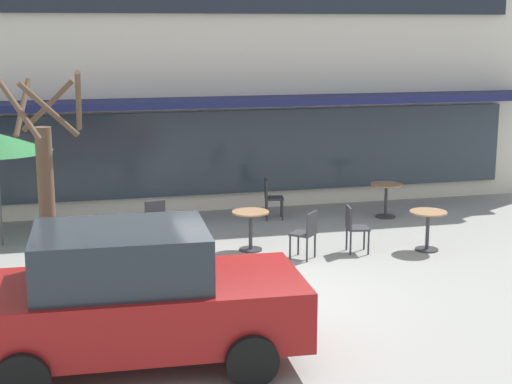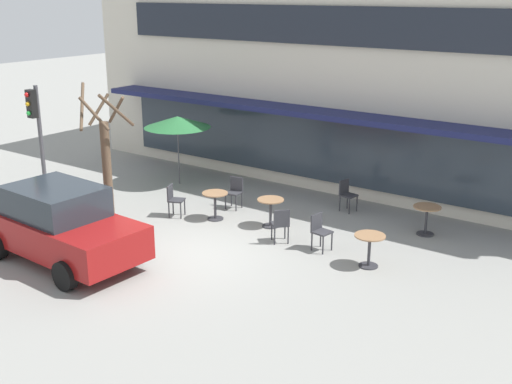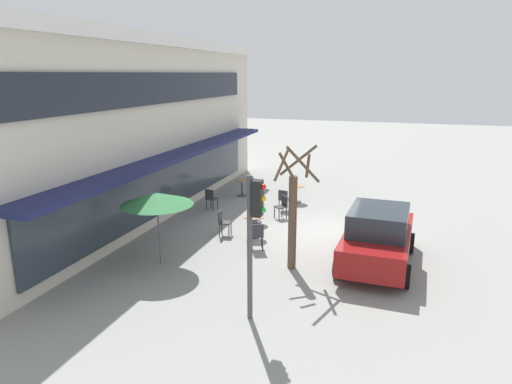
{
  "view_description": "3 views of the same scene",
  "coord_description": "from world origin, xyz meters",
  "px_view_note": "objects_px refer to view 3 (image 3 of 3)",
  "views": [
    {
      "loc": [
        -2.96,
        -11.38,
        4.16
      ],
      "look_at": [
        0.47,
        2.24,
        1.2
      ],
      "focal_mm": 55.0,
      "sensor_mm": 36.0,
      "label": 1
    },
    {
      "loc": [
        9.4,
        -10.57,
        5.99
      ],
      "look_at": [
        0.09,
        2.38,
        0.94
      ],
      "focal_mm": 45.0,
      "sensor_mm": 36.0,
      "label": 2
    },
    {
      "loc": [
        -15.29,
        -2.53,
        5.51
      ],
      "look_at": [
        0.36,
        2.53,
        1.23
      ],
      "focal_mm": 32.0,
      "sensor_mm": 36.0,
      "label": 3
    }
  ],
  "objects_px": {
    "patio_umbrella_green_folded": "(157,199)",
    "street_tree": "(293,212)",
    "cafe_table_near_wall": "(296,191)",
    "cafe_table_mid_patio": "(256,210)",
    "parked_sedan": "(378,237)",
    "traffic_light_pole": "(254,225)",
    "cafe_chair_1": "(211,198)",
    "cafe_table_streetside": "(242,185)",
    "cafe_chair_2": "(282,205)",
    "cafe_chair_3": "(257,234)",
    "cafe_chair_4": "(284,198)",
    "cafe_chair_0": "(223,221)",
    "cafe_table_by_tree": "(254,223)"
  },
  "relations": [
    {
      "from": "cafe_table_near_wall",
      "to": "cafe_table_mid_patio",
      "type": "relative_size",
      "value": 1.0
    },
    {
      "from": "cafe_chair_1",
      "to": "parked_sedan",
      "type": "relative_size",
      "value": 0.21
    },
    {
      "from": "cafe_table_near_wall",
      "to": "cafe_chair_2",
      "type": "bearing_deg",
      "value": 179.65
    },
    {
      "from": "patio_umbrella_green_folded",
      "to": "street_tree",
      "type": "relative_size",
      "value": 0.59
    },
    {
      "from": "cafe_chair_0",
      "to": "cafe_chair_3",
      "type": "xyz_separation_m",
      "value": [
        -0.92,
        -1.55,
        0.0
      ]
    },
    {
      "from": "cafe_chair_0",
      "to": "cafe_chair_2",
      "type": "relative_size",
      "value": 1.0
    },
    {
      "from": "cafe_table_streetside",
      "to": "cafe_chair_3",
      "type": "bearing_deg",
      "value": -156.25
    },
    {
      "from": "cafe_table_streetside",
      "to": "traffic_light_pole",
      "type": "relative_size",
      "value": 0.22
    },
    {
      "from": "cafe_table_streetside",
      "to": "cafe_table_by_tree",
      "type": "height_order",
      "value": "same"
    },
    {
      "from": "cafe_chair_1",
      "to": "street_tree",
      "type": "distance_m",
      "value": 6.64
    },
    {
      "from": "cafe_chair_2",
      "to": "street_tree",
      "type": "height_order",
      "value": "street_tree"
    },
    {
      "from": "cafe_table_near_wall",
      "to": "cafe_table_by_tree",
      "type": "height_order",
      "value": "same"
    },
    {
      "from": "cafe_chair_3",
      "to": "traffic_light_pole",
      "type": "relative_size",
      "value": 0.26
    },
    {
      "from": "cafe_table_mid_patio",
      "to": "patio_umbrella_green_folded",
      "type": "distance_m",
      "value": 5.06
    },
    {
      "from": "parked_sedan",
      "to": "cafe_table_near_wall",
      "type": "bearing_deg",
      "value": 32.75
    },
    {
      "from": "patio_umbrella_green_folded",
      "to": "cafe_chair_4",
      "type": "height_order",
      "value": "patio_umbrella_green_folded"
    },
    {
      "from": "cafe_table_streetside",
      "to": "patio_umbrella_green_folded",
      "type": "xyz_separation_m",
      "value": [
        -8.14,
        -0.32,
        1.51
      ]
    },
    {
      "from": "patio_umbrella_green_folded",
      "to": "cafe_chair_2",
      "type": "xyz_separation_m",
      "value": [
        5.44,
        -2.31,
        -1.5
      ]
    },
    {
      "from": "cafe_table_streetside",
      "to": "cafe_chair_3",
      "type": "xyz_separation_m",
      "value": [
        -6.16,
        -2.71,
        0.01
      ]
    },
    {
      "from": "cafe_chair_1",
      "to": "cafe_chair_2",
      "type": "distance_m",
      "value": 3.11
    },
    {
      "from": "cafe_table_streetside",
      "to": "cafe_chair_4",
      "type": "relative_size",
      "value": 0.85
    },
    {
      "from": "cafe_chair_4",
      "to": "traffic_light_pole",
      "type": "distance_m",
      "value": 8.86
    },
    {
      "from": "cafe_chair_4",
      "to": "street_tree",
      "type": "relative_size",
      "value": 0.24
    },
    {
      "from": "cafe_chair_0",
      "to": "cafe_chair_3",
      "type": "relative_size",
      "value": 1.0
    },
    {
      "from": "cafe_table_mid_patio",
      "to": "cafe_chair_1",
      "type": "relative_size",
      "value": 0.85
    },
    {
      "from": "patio_umbrella_green_folded",
      "to": "cafe_chair_0",
      "type": "relative_size",
      "value": 2.47
    },
    {
      "from": "cafe_chair_4",
      "to": "parked_sedan",
      "type": "bearing_deg",
      "value": -138.32
    },
    {
      "from": "cafe_table_mid_patio",
      "to": "cafe_chair_1",
      "type": "height_order",
      "value": "cafe_chair_1"
    },
    {
      "from": "cafe_table_streetside",
      "to": "cafe_chair_0",
      "type": "xyz_separation_m",
      "value": [
        -5.24,
        -1.16,
        0.01
      ]
    },
    {
      "from": "cafe_chair_2",
      "to": "street_tree",
      "type": "distance_m",
      "value": 4.88
    },
    {
      "from": "cafe_chair_2",
      "to": "traffic_light_pole",
      "type": "distance_m",
      "value": 7.87
    },
    {
      "from": "cafe_table_mid_patio",
      "to": "street_tree",
      "type": "distance_m",
      "value": 4.46
    },
    {
      "from": "patio_umbrella_green_folded",
      "to": "street_tree",
      "type": "bearing_deg",
      "value": -75.92
    },
    {
      "from": "cafe_table_mid_patio",
      "to": "cafe_chair_3",
      "type": "bearing_deg",
      "value": -161.4
    },
    {
      "from": "cafe_chair_0",
      "to": "street_tree",
      "type": "xyz_separation_m",
      "value": [
        -1.95,
        -2.95,
        1.18
      ]
    },
    {
      "from": "cafe_table_streetside",
      "to": "cafe_chair_2",
      "type": "distance_m",
      "value": 3.77
    },
    {
      "from": "cafe_table_by_tree",
      "to": "parked_sedan",
      "type": "distance_m",
      "value": 4.36
    },
    {
      "from": "cafe_table_streetside",
      "to": "cafe_chair_3",
      "type": "distance_m",
      "value": 6.73
    },
    {
      "from": "cafe_chair_1",
      "to": "parked_sedan",
      "type": "height_order",
      "value": "parked_sedan"
    },
    {
      "from": "cafe_table_near_wall",
      "to": "parked_sedan",
      "type": "distance_m",
      "value": 7.02
    },
    {
      "from": "cafe_table_near_wall",
      "to": "patio_umbrella_green_folded",
      "type": "relative_size",
      "value": 0.35
    },
    {
      "from": "cafe_chair_3",
      "to": "street_tree",
      "type": "bearing_deg",
      "value": -126.11
    },
    {
      "from": "traffic_light_pole",
      "to": "cafe_chair_1",
      "type": "bearing_deg",
      "value": 29.77
    },
    {
      "from": "cafe_chair_2",
      "to": "cafe_chair_4",
      "type": "bearing_deg",
      "value": 10.87
    },
    {
      "from": "parked_sedan",
      "to": "traffic_light_pole",
      "type": "xyz_separation_m",
      "value": [
        -4.05,
        2.49,
        1.42
      ]
    },
    {
      "from": "cafe_chair_3",
      "to": "patio_umbrella_green_folded",
      "type": "bearing_deg",
      "value": 129.59
    },
    {
      "from": "patio_umbrella_green_folded",
      "to": "cafe_chair_3",
      "type": "xyz_separation_m",
      "value": [
        1.98,
        -2.39,
        -1.5
      ]
    },
    {
      "from": "cafe_table_mid_patio",
      "to": "traffic_light_pole",
      "type": "bearing_deg",
      "value": -162.47
    },
    {
      "from": "street_tree",
      "to": "cafe_chair_3",
      "type": "bearing_deg",
      "value": 53.89
    },
    {
      "from": "cafe_table_streetside",
      "to": "cafe_table_by_tree",
      "type": "bearing_deg",
      "value": -156.19
    }
  ]
}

